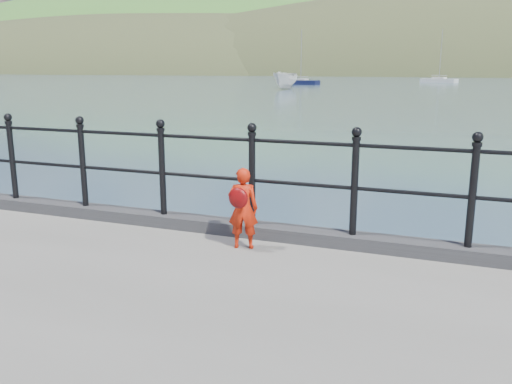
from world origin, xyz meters
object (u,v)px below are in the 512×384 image
at_px(child, 243,208).
at_px(launch_white, 286,81).
at_px(railing, 206,164).
at_px(sailboat_left, 301,82).
at_px(sailboat_deep, 439,81).

xyz_separation_m(child, launch_white, (-19.61, 62.94, -0.32)).
relative_size(railing, sailboat_left, 2.04).
bearing_deg(child, railing, -49.39).
height_order(railing, launch_white, railing).
relative_size(sailboat_left, sailboat_deep, 0.91).
distance_m(child, sailboat_deep, 101.70).
bearing_deg(railing, child, -34.69).
bearing_deg(child, sailboat_left, -88.95).
bearing_deg(launch_white, sailboat_left, 103.66).
relative_size(child, sailboat_deep, 0.09).
bearing_deg(railing, sailboat_deep, 90.99).
xyz_separation_m(railing, sailboat_left, (-22.49, 81.63, -1.49)).
xyz_separation_m(sailboat_left, sailboat_deep, (20.74, 19.57, 0.00)).
xyz_separation_m(railing, launch_white, (-18.94, 62.47, -0.68)).
bearing_deg(launch_white, child, -69.52).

